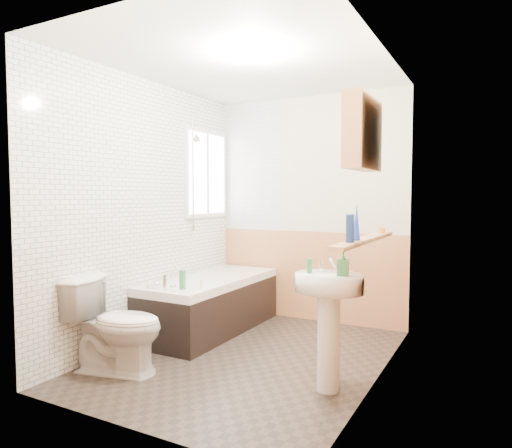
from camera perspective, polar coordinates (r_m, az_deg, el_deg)
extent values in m
plane|color=#2C241F|center=(4.12, -1.03, -16.30)|extent=(2.80, 2.80, 0.00)
plane|color=white|center=(4.03, -1.07, 19.41)|extent=(2.80, 2.80, 0.00)
cube|color=beige|center=(5.16, 6.63, 1.86)|extent=(2.20, 0.02, 2.50)
cube|color=beige|center=(2.74, -15.61, 0.34)|extent=(2.20, 0.02, 2.50)
cube|color=beige|center=(4.53, -13.41, 1.56)|extent=(0.02, 2.80, 2.50)
cube|color=beige|center=(3.48, 15.14, 0.99)|extent=(0.02, 2.80, 2.50)
cube|color=tan|center=(3.59, 14.60, -11.05)|extent=(0.01, 2.80, 1.00)
cube|color=tan|center=(2.89, -15.04, -14.64)|extent=(2.20, 0.01, 1.00)
cube|color=tan|center=(5.21, 6.48, -6.42)|extent=(2.20, 0.01, 1.00)
cube|color=white|center=(4.51, -13.20, 1.56)|extent=(0.01, 2.80, 2.50)
cube|color=white|center=(5.45, -0.59, 7.22)|extent=(0.75, 0.01, 1.50)
cube|color=white|center=(5.25, -6.17, 6.25)|extent=(0.03, 0.79, 0.99)
cube|color=white|center=(5.25, -6.06, 6.26)|extent=(0.01, 0.70, 0.90)
cube|color=white|center=(5.25, -6.05, 6.26)|extent=(0.01, 0.04, 0.90)
cube|color=black|center=(4.84, -5.66, -10.34)|extent=(0.70, 1.67, 0.48)
cube|color=white|center=(4.78, -5.68, -7.10)|extent=(0.70, 1.67, 0.08)
cube|color=white|center=(4.78, -5.68, -7.22)|extent=(0.56, 1.53, 0.04)
cylinder|color=silver|center=(4.18, -11.34, -7.15)|extent=(0.04, 0.04, 0.14)
sphere|color=silver|center=(4.25, -12.28, -7.41)|extent=(0.06, 0.06, 0.06)
sphere|color=silver|center=(4.13, -10.37, -7.69)|extent=(0.06, 0.06, 0.06)
cylinder|color=silver|center=(5.01, -7.91, 5.96)|extent=(0.02, 0.02, 1.19)
cylinder|color=silver|center=(5.01, -7.86, -0.27)|extent=(0.04, 0.04, 0.02)
cylinder|color=silver|center=(5.06, -7.96, 12.14)|extent=(0.04, 0.04, 0.02)
cylinder|color=silver|center=(5.01, -7.48, 10.51)|extent=(0.07, 0.08, 0.09)
imported|color=white|center=(3.85, -17.09, -11.99)|extent=(0.84, 0.59, 0.75)
cylinder|color=white|center=(3.41, 9.05, -14.54)|extent=(0.16, 0.16, 0.68)
ellipsoid|color=white|center=(3.30, 9.12, -7.29)|extent=(0.49, 0.40, 0.13)
cylinder|color=silver|center=(3.40, 8.14, -5.17)|extent=(0.03, 0.03, 0.08)
cylinder|color=silver|center=(3.34, 11.23, -5.35)|extent=(0.03, 0.03, 0.08)
cylinder|color=silver|center=(3.35, 9.57, -4.82)|extent=(0.02, 0.11, 0.09)
cube|color=tan|center=(3.40, 13.53, -1.91)|extent=(0.10, 1.39, 0.03)
cube|color=tan|center=(3.40, 13.21, 10.96)|extent=(0.14, 0.58, 0.52)
cube|color=silver|center=(3.29, 11.35, 11.25)|extent=(0.01, 0.22, 0.39)
cube|color=silver|center=(3.55, 12.67, 10.64)|extent=(0.01, 0.22, 0.39)
cylinder|color=navy|center=(3.01, 11.67, -0.53)|extent=(0.06, 0.06, 0.18)
cone|color=#19339E|center=(3.16, 12.47, 0.25)|extent=(0.06, 0.06, 0.25)
cylinder|color=orange|center=(3.89, 15.44, -0.76)|extent=(0.06, 0.06, 0.04)
imported|color=#388447|center=(3.21, 10.82, -5.69)|extent=(0.10, 0.17, 0.08)
cylinder|color=#388447|center=(3.28, 6.68, -5.22)|extent=(0.05, 0.05, 0.10)
cube|color=#388447|center=(4.17, -9.18, -6.90)|extent=(0.05, 0.03, 0.18)
cylinder|color=silver|center=(4.31, -13.07, -7.51)|extent=(0.09, 0.09, 0.04)
cylinder|color=silver|center=(4.21, -6.86, -7.43)|extent=(0.03, 0.03, 0.08)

